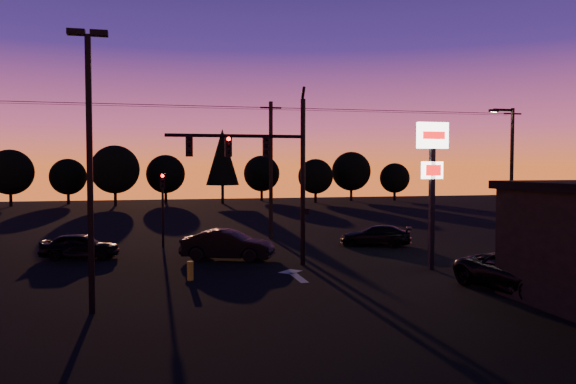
% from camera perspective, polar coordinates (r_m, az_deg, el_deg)
% --- Properties ---
extents(ground, '(120.00, 120.00, 0.00)m').
position_cam_1_polar(ground, '(23.27, 0.48, -9.23)').
color(ground, black).
rests_on(ground, ground).
extents(lane_arrow, '(1.20, 3.10, 0.01)m').
position_cam_1_polar(lane_arrow, '(24.97, 0.67, -8.40)').
color(lane_arrow, beige).
rests_on(lane_arrow, ground).
extents(traffic_signal_mast, '(6.79, 0.52, 8.58)m').
position_cam_1_polar(traffic_signal_mast, '(26.64, -1.79, 2.96)').
color(traffic_signal_mast, black).
rests_on(traffic_signal_mast, ground).
extents(secondary_signal, '(0.30, 0.31, 4.35)m').
position_cam_1_polar(secondary_signal, '(33.64, -12.61, -0.70)').
color(secondary_signal, black).
rests_on(secondary_signal, ground).
extents(parking_lot_light, '(1.25, 0.30, 9.14)m').
position_cam_1_polar(parking_lot_light, '(19.21, -19.51, 3.92)').
color(parking_lot_light, black).
rests_on(parking_lot_light, ground).
extents(pylon_sign, '(1.50, 0.28, 6.80)m').
position_cam_1_polar(pylon_sign, '(26.70, 14.44, 2.83)').
color(pylon_sign, black).
rests_on(pylon_sign, ground).
extents(streetlight, '(1.55, 0.35, 8.00)m').
position_cam_1_polar(streetlight, '(33.74, 21.64, 1.84)').
color(streetlight, black).
rests_on(streetlight, ground).
extents(utility_pole_1, '(1.40, 0.26, 9.00)m').
position_cam_1_polar(utility_pole_1, '(36.87, -1.75, 2.35)').
color(utility_pole_1, black).
rests_on(utility_pole_1, ground).
extents(utility_pole_2, '(1.40, 0.26, 9.00)m').
position_cam_1_polar(utility_pole_2, '(44.20, 21.77, 2.21)').
color(utility_pole_2, black).
rests_on(utility_pole_2, ground).
extents(power_wires, '(36.00, 1.22, 0.07)m').
position_cam_1_polar(power_wires, '(37.06, -1.76, 8.50)').
color(power_wires, black).
rests_on(power_wires, ground).
extents(bollard, '(0.27, 0.27, 0.80)m').
position_cam_1_polar(bollard, '(24.12, -9.90, -7.88)').
color(bollard, '#A5A81E').
rests_on(bollard, ground).
extents(tree_0, '(5.36, 5.36, 6.74)m').
position_cam_1_polar(tree_0, '(73.97, -26.39, 1.82)').
color(tree_0, black).
rests_on(tree_0, ground).
extents(tree_1, '(4.54, 4.54, 5.71)m').
position_cam_1_polar(tree_1, '(75.84, -21.45, 1.45)').
color(tree_1, black).
rests_on(tree_1, ground).
extents(tree_2, '(5.77, 5.78, 7.26)m').
position_cam_1_polar(tree_2, '(70.25, -17.17, 2.20)').
color(tree_2, black).
rests_on(tree_2, ground).
extents(tree_3, '(4.95, 4.95, 6.22)m').
position_cam_1_polar(tree_3, '(74.12, -12.33, 1.79)').
color(tree_3, black).
rests_on(tree_3, ground).
extents(tree_4, '(4.18, 4.18, 9.50)m').
position_cam_1_polar(tree_4, '(71.61, -6.68, 3.55)').
color(tree_4, black).
rests_on(tree_4, ground).
extents(tree_5, '(4.95, 4.95, 6.22)m').
position_cam_1_polar(tree_5, '(77.47, -2.70, 1.89)').
color(tree_5, black).
rests_on(tree_5, ground).
extents(tree_6, '(4.54, 4.54, 5.71)m').
position_cam_1_polar(tree_6, '(73.05, 2.82, 1.59)').
color(tree_6, black).
rests_on(tree_6, ground).
extents(tree_7, '(5.36, 5.36, 6.74)m').
position_cam_1_polar(tree_7, '(77.76, 6.45, 2.11)').
color(tree_7, black).
rests_on(tree_7, ground).
extents(tree_8, '(4.12, 4.12, 5.19)m').
position_cam_1_polar(tree_8, '(79.10, 10.78, 1.41)').
color(tree_8, black).
rests_on(tree_8, ground).
extents(car_left, '(4.13, 2.25, 1.33)m').
position_cam_1_polar(car_left, '(31.01, -20.36, -5.16)').
color(car_left, black).
rests_on(car_left, ground).
extents(car_mid, '(4.93, 3.30, 1.54)m').
position_cam_1_polar(car_mid, '(28.90, -6.15, -5.36)').
color(car_mid, black).
rests_on(car_mid, ground).
extents(car_right, '(4.57, 3.32, 1.23)m').
position_cam_1_polar(car_right, '(34.21, 8.89, -4.39)').
color(car_right, black).
rests_on(car_right, ground).
extents(suv_parked, '(3.27, 5.56, 1.45)m').
position_cam_1_polar(suv_parked, '(23.19, 22.47, -7.65)').
color(suv_parked, black).
rests_on(suv_parked, ground).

